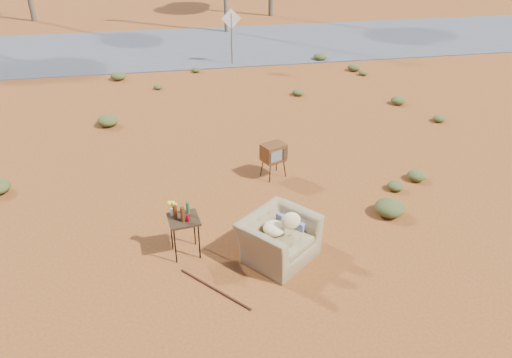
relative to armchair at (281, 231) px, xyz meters
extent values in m
plane|color=#984C1E|center=(-0.67, 0.37, -0.53)|extent=(140.00, 140.00, 0.00)
cube|color=#565659|center=(-0.67, 15.37, -0.51)|extent=(140.00, 7.00, 0.04)
imported|color=olive|center=(-0.07, -0.09, 0.04)|extent=(1.54, 1.48, 1.13)
ellipsoid|color=#FFE69B|center=(-0.16, -0.08, 0.13)|extent=(0.41, 0.41, 0.24)
ellipsoid|color=#FFE69B|center=(0.11, -0.22, 0.35)|extent=(0.36, 0.18, 0.36)
cube|color=navy|center=(0.31, 0.39, -0.20)|extent=(0.95, 1.00, 0.66)
cube|color=black|center=(0.49, 2.97, -0.10)|extent=(0.58, 0.52, 0.03)
cylinder|color=black|center=(0.36, 2.73, -0.31)|extent=(0.03, 0.03, 0.43)
cylinder|color=black|center=(0.76, 2.91, -0.31)|extent=(0.03, 0.03, 0.43)
cylinder|color=black|center=(0.22, 3.04, -0.31)|extent=(0.03, 0.03, 0.43)
cylinder|color=black|center=(0.62, 3.22, -0.31)|extent=(0.03, 0.03, 0.43)
cube|color=brown|center=(0.49, 2.97, 0.12)|extent=(0.65, 0.59, 0.41)
cube|color=slate|center=(0.51, 2.74, 0.12)|extent=(0.30, 0.15, 0.26)
cube|color=#472D19|center=(0.75, 2.85, 0.12)|extent=(0.12, 0.07, 0.29)
cube|color=#322212|center=(-1.77, 0.33, 0.25)|extent=(0.62, 0.62, 0.04)
cylinder|color=black|center=(-1.96, 0.09, -0.14)|extent=(0.03, 0.03, 0.78)
cylinder|color=black|center=(-1.52, 0.14, -0.14)|extent=(0.03, 0.03, 0.78)
cylinder|color=black|center=(-2.02, 0.53, -0.14)|extent=(0.03, 0.03, 0.78)
cylinder|color=black|center=(-1.58, 0.58, -0.14)|extent=(0.03, 0.03, 0.78)
cylinder|color=#51250D|center=(-1.91, 0.37, 0.41)|extent=(0.08, 0.08, 0.29)
cylinder|color=#51250D|center=(-1.78, 0.24, 0.43)|extent=(0.07, 0.07, 0.31)
cylinder|color=#23532C|center=(-1.68, 0.46, 0.40)|extent=(0.07, 0.07, 0.27)
cylinder|color=#B80E23|center=(-1.69, 0.23, 0.34)|extent=(0.07, 0.07, 0.14)
cylinder|color=silver|center=(-1.96, 0.48, 0.35)|extent=(0.09, 0.09, 0.16)
ellipsoid|color=yellow|center=(-1.96, 0.48, 0.52)|extent=(0.18, 0.18, 0.13)
cylinder|color=#461E12|center=(-1.35, -0.78, -0.51)|extent=(1.10, 1.24, 0.04)
cylinder|color=brown|center=(0.83, 12.37, 0.47)|extent=(0.06, 0.06, 2.00)
cube|color=silver|center=(0.83, 12.37, 1.27)|extent=(0.78, 0.04, 0.78)
ellipsoid|color=#515826|center=(3.83, 2.17, -0.41)|extent=(0.44, 0.44, 0.24)
ellipsoid|color=#515826|center=(-3.67, 6.87, -0.36)|extent=(0.60, 0.60, 0.33)
ellipsoid|color=#515826|center=(6.13, 5.37, -0.43)|extent=(0.36, 0.36, 0.20)
ellipsoid|color=#515826|center=(2.53, 8.37, -0.42)|extent=(0.40, 0.40, 0.22)
ellipsoid|color=#515826|center=(-2.17, 9.87, -0.45)|extent=(0.30, 0.30, 0.17)
camera|label=1|loc=(-1.85, -7.36, 5.40)|focal=35.00mm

